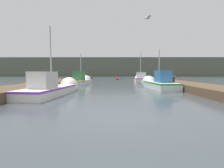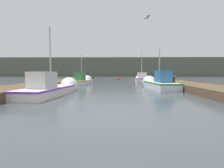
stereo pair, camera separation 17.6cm
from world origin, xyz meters
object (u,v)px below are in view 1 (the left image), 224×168
(channel_buoy, at_px, (117,79))
(mooring_piling_0, at_px, (55,80))
(fishing_boat_1, at_px, (158,83))
(seagull_lead, at_px, (147,18))
(mooring_piling_2, at_px, (156,80))
(mooring_piling_3, at_px, (144,77))
(mooring_piling_1, at_px, (173,83))
(fishing_boat_2, at_px, (82,81))
(fishing_boat_3, at_px, (140,79))
(fishing_boat_0, at_px, (53,88))

(channel_buoy, bearing_deg, mooring_piling_0, -108.16)
(fishing_boat_1, relative_size, seagull_lead, 10.69)
(mooring_piling_0, height_order, mooring_piling_2, mooring_piling_0)
(mooring_piling_3, bearing_deg, mooring_piling_2, -90.05)
(mooring_piling_1, relative_size, channel_buoy, 1.06)
(fishing_boat_2, distance_m, fishing_boat_3, 8.72)
(fishing_boat_2, relative_size, channel_buoy, 4.50)
(mooring_piling_2, bearing_deg, mooring_piling_3, 89.95)
(fishing_boat_1, distance_m, mooring_piling_2, 5.97)
(fishing_boat_1, bearing_deg, seagull_lead, -113.68)
(fishing_boat_2, relative_size, seagull_lead, 8.44)
(fishing_boat_0, bearing_deg, fishing_boat_3, 66.65)
(fishing_boat_3, bearing_deg, fishing_boat_0, -115.25)
(channel_buoy, distance_m, seagull_lead, 24.82)
(fishing_boat_3, relative_size, mooring_piling_2, 5.08)
(mooring_piling_0, bearing_deg, mooring_piling_2, 30.05)
(fishing_boat_0, height_order, mooring_piling_0, fishing_boat_0)
(fishing_boat_1, bearing_deg, mooring_piling_3, 80.11)
(fishing_boat_0, distance_m, mooring_piling_0, 4.54)
(mooring_piling_2, xyz_separation_m, seagull_lead, (-3.50, -12.35, 3.62))
(mooring_piling_0, bearing_deg, mooring_piling_3, 54.74)
(mooring_piling_1, height_order, seagull_lead, seagull_lead)
(fishing_boat_1, relative_size, fishing_boat_3, 1.12)
(fishing_boat_1, distance_m, mooring_piling_1, 1.37)
(fishing_boat_1, bearing_deg, fishing_boat_0, -154.78)
(fishing_boat_1, xyz_separation_m, channel_buoy, (-3.12, 17.96, -0.29))
(fishing_boat_0, relative_size, mooring_piling_1, 5.59)
(fishing_boat_3, bearing_deg, seagull_lead, -93.96)
(fishing_boat_1, distance_m, seagull_lead, 7.82)
(fishing_boat_1, distance_m, mooring_piling_0, 9.07)
(channel_buoy, bearing_deg, mooring_piling_3, -38.30)
(fishing_boat_1, bearing_deg, fishing_boat_3, 85.66)
(fishing_boat_3, bearing_deg, channel_buoy, 113.23)
(fishing_boat_0, height_order, fishing_boat_3, fishing_boat_3)
(channel_buoy, bearing_deg, mooring_piling_2, -70.07)
(fishing_boat_2, distance_m, mooring_piling_3, 12.97)
(fishing_boat_0, xyz_separation_m, fishing_boat_2, (0.05, 9.61, 0.02))
(fishing_boat_1, relative_size, mooring_piling_1, 5.36)
(mooring_piling_3, bearing_deg, fishing_boat_0, -115.46)
(mooring_piling_2, xyz_separation_m, mooring_piling_3, (0.01, 8.65, 0.12))
(fishing_boat_2, xyz_separation_m, mooring_piling_0, (-1.36, -5.27, 0.27))
(mooring_piling_0, bearing_deg, fishing_boat_0, -73.18)
(fishing_boat_1, xyz_separation_m, fishing_boat_3, (-0.08, 9.37, 0.04))
(fishing_boat_2, xyz_separation_m, mooring_piling_2, (8.97, 0.71, 0.09))
(fishing_boat_0, xyz_separation_m, channel_buoy, (4.63, 22.45, -0.26))
(mooring_piling_2, height_order, channel_buoy, mooring_piling_2)
(fishing_boat_1, xyz_separation_m, mooring_piling_0, (-9.07, -0.15, 0.27))
(fishing_boat_3, height_order, channel_buoy, fishing_boat_3)
(mooring_piling_1, xyz_separation_m, mooring_piling_3, (0.11, 15.19, 0.09))
(mooring_piling_0, bearing_deg, mooring_piling_1, -3.16)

